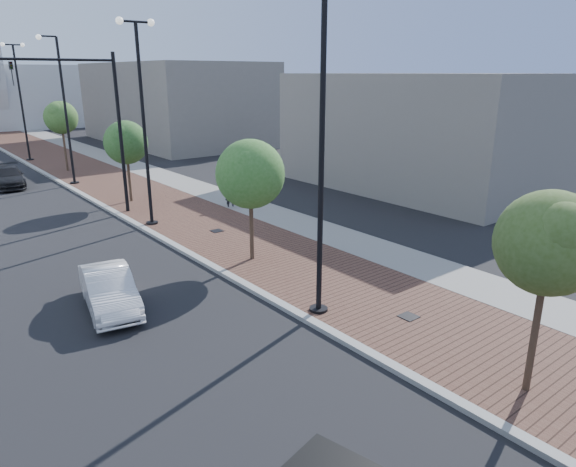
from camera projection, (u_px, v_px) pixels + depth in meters
sidewalk at (89, 167)px, 39.72m from camera, size 7.00×140.00×0.12m
concrete_strip at (123, 163)px, 41.32m from camera, size 2.40×140.00×0.13m
curb at (41, 172)px, 37.64m from camera, size 0.30×140.00×0.14m
white_sedan at (109, 290)px, 15.78m from camera, size 2.03×4.05×1.28m
dark_car_far at (8, 177)px, 32.81m from camera, size 2.37×4.62×1.28m
pedestrian at (230, 194)px, 27.36m from camera, size 0.62×0.41×1.68m
streetlight_1 at (318, 174)px, 14.25m from camera, size 1.44×0.56×9.21m
streetlight_2 at (144, 124)px, 23.13m from camera, size 1.72×0.56×9.28m
streetlight_3 at (65, 117)px, 32.17m from camera, size 1.44×0.56×9.21m
streetlight_4 at (21, 102)px, 41.05m from camera, size 1.72×0.56×9.28m
traffic_mast at (101, 117)px, 24.79m from camera, size 5.09×0.20×8.00m
tree_0 at (549, 243)px, 10.69m from camera, size 2.30×2.24×4.77m
tree_1 at (251, 174)px, 18.96m from camera, size 2.59×2.58×4.74m
tree_2 at (127, 143)px, 27.93m from camera, size 2.42×2.37×4.59m
tree_3 at (61, 118)px, 36.73m from camera, size 2.39×2.34×5.13m
commercial_block_ne at (174, 103)px, 53.42m from camera, size 12.00×22.00×8.00m
commercial_block_e at (419, 131)px, 32.36m from camera, size 10.00×16.00×7.00m
utility_cover_1 at (409, 316)px, 15.16m from camera, size 0.50×0.50×0.02m
utility_cover_2 at (217, 231)px, 23.37m from camera, size 0.50×0.50×0.02m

